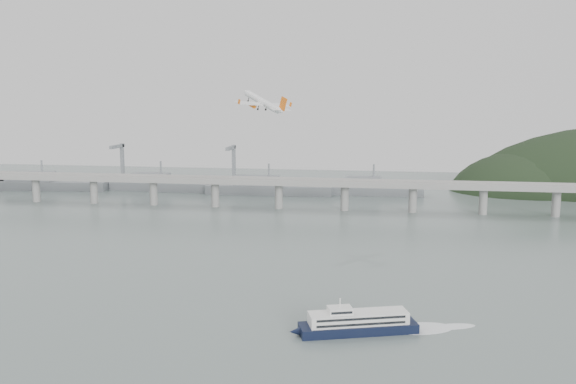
# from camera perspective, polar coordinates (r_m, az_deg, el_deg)

# --- Properties ---
(ground) EXTENTS (900.00, 900.00, 0.00)m
(ground) POSITION_cam_1_polar(r_m,az_deg,el_deg) (268.44, -1.86, -9.44)
(ground) COLOR slate
(ground) RESTS_ON ground
(bridge) EXTENTS (800.00, 22.00, 23.90)m
(bridge) POSITION_cam_1_polar(r_m,az_deg,el_deg) (457.77, 2.69, 0.52)
(bridge) COLOR gray
(bridge) RESTS_ON ground
(distant_fleet) EXTENTS (453.00, 60.90, 40.00)m
(distant_fleet) POSITION_cam_1_polar(r_m,az_deg,el_deg) (559.50, -12.46, 0.68)
(distant_fleet) COLOR slate
(distant_fleet) RESTS_ON ground
(ferry) EXTENTS (68.51, 28.30, 13.30)m
(ferry) POSITION_cam_1_polar(r_m,az_deg,el_deg) (226.65, 6.58, -12.07)
(ferry) COLOR black
(ferry) RESTS_ON ground
(airliner) EXTENTS (33.63, 32.40, 16.11)m
(airliner) POSITION_cam_1_polar(r_m,az_deg,el_deg) (352.90, -2.32, 8.37)
(airliner) COLOR white
(airliner) RESTS_ON ground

